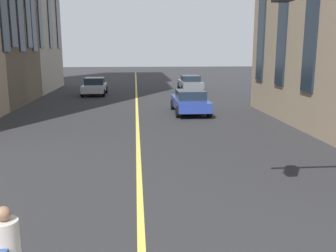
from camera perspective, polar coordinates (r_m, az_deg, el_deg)
name	(u,v)px	position (r m, az deg, el deg)	size (l,w,h in m)	color
lane_centre_line	(137,114)	(21.67, -4.75, 1.84)	(80.00, 0.16, 0.01)	#D8C64C
car_blue_trailing	(190,101)	(21.81, 3.40, 3.78)	(4.40, 1.95, 1.37)	navy
car_silver_parked_b	(95,86)	(31.38, -11.17, 5.97)	(3.90, 1.89, 1.40)	#B7BABF
car_grey_mid	(190,83)	(34.11, 3.42, 6.61)	(4.40, 1.95, 1.37)	slate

